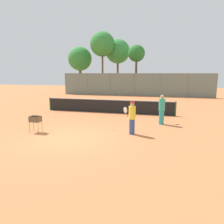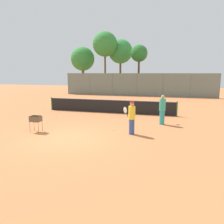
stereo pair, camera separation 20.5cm
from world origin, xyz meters
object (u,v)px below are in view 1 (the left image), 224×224
object	(u,v)px
ball_cart	(35,120)
parked_car	(131,90)
player_red_cap	(132,117)
player_white_outfit	(162,109)
tennis_net	(108,106)

from	to	relation	value
ball_cart	parked_car	size ratio (longest dim) A/B	0.21
player_red_cap	ball_cart	bearing A→B (deg)	48.85
player_white_outfit	parked_car	xyz separation A→B (m)	(-4.95, 18.14, -0.26)
tennis_net	ball_cart	xyz separation A→B (m)	(-2.17, -6.45, 0.08)
player_red_cap	ball_cart	distance (m)	5.07
player_white_outfit	parked_car	size ratio (longest dim) A/B	0.43
tennis_net	parked_car	world-z (taller)	parked_car
tennis_net	ball_cart	distance (m)	6.81
player_white_outfit	tennis_net	bearing A→B (deg)	69.26
ball_cart	parked_car	world-z (taller)	parked_car
player_red_cap	ball_cart	size ratio (longest dim) A/B	1.95
tennis_net	parked_car	size ratio (longest dim) A/B	2.44
tennis_net	player_white_outfit	xyz separation A→B (m)	(4.19, -2.90, 0.37)
parked_car	ball_cart	bearing A→B (deg)	-93.73
tennis_net	player_red_cap	world-z (taller)	player_red_cap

